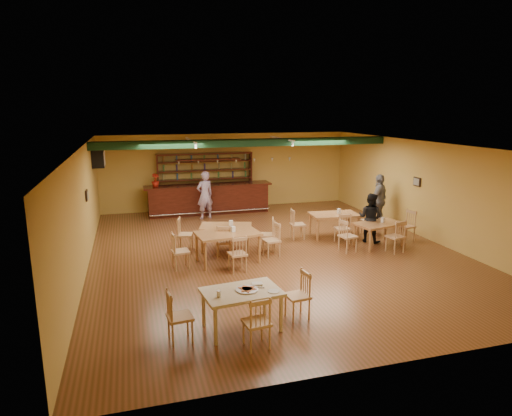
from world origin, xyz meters
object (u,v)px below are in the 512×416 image
object	(u,v)px
dining_table_a	(226,238)
patron_right_a	(370,218)
bar_counter	(209,199)
dining_table_b	(334,225)
dining_table_c	(228,247)
patron_bar	(205,195)
near_table	(242,310)
dining_table_d	(378,234)

from	to	relation	value
dining_table_a	patron_right_a	world-z (taller)	patron_right_a
bar_counter	dining_table_b	size ratio (longest dim) A/B	3.27
dining_table_a	dining_table_b	distance (m)	3.60
bar_counter	dining_table_c	distance (m)	5.73
patron_bar	patron_right_a	bearing A→B (deg)	117.37
dining_table_a	near_table	size ratio (longest dim) A/B	1.03
near_table	patron_right_a	size ratio (longest dim) A/B	0.93
dining_table_c	near_table	distance (m)	3.68
bar_counter	dining_table_b	xyz separation A→B (m)	(3.25, -4.28, -0.19)
patron_bar	dining_table_c	bearing A→B (deg)	69.27
bar_counter	dining_table_d	distance (m)	6.88
patron_right_a	dining_table_c	bearing A→B (deg)	58.93
near_table	patron_right_a	xyz separation A→B (m)	(5.09, 4.27, 0.38)
dining_table_a	dining_table_b	xyz separation A→B (m)	(3.58, 0.40, 0.01)
patron_right_a	patron_bar	bearing A→B (deg)	6.55
dining_table_b	near_table	world-z (taller)	near_table
bar_counter	dining_table_b	bearing A→B (deg)	-52.79
dining_table_b	dining_table_d	distance (m)	1.50
dining_table_c	patron_right_a	distance (m)	4.61
dining_table_c	dining_table_d	world-z (taller)	dining_table_c
bar_counter	patron_right_a	bearing A→B (deg)	-51.44
dining_table_b	patron_bar	distance (m)	4.96
patron_bar	patron_right_a	xyz separation A→B (m)	(4.33, -4.25, -0.13)
bar_counter	near_table	size ratio (longest dim) A/B	3.47
dining_table_c	patron_bar	distance (m)	4.91
dining_table_a	dining_table_d	world-z (taller)	dining_table_a
bar_counter	dining_table_d	xyz separation A→B (m)	(4.08, -5.53, -0.22)
dining_table_d	patron_bar	bearing A→B (deg)	120.39
dining_table_b	dining_table_c	distance (m)	4.01
dining_table_a	dining_table_d	size ratio (longest dim) A/B	1.04
dining_table_c	patron_right_a	bearing A→B (deg)	1.43
dining_table_d	near_table	world-z (taller)	near_table
near_table	patron_bar	size ratio (longest dim) A/B	0.79
dining_table_c	near_table	xyz separation A→B (m)	(-0.54, -3.64, -0.03)
patron_bar	dining_table_d	bearing A→B (deg)	114.69
dining_table_a	dining_table_d	xyz separation A→B (m)	(4.41, -0.85, -0.01)
dining_table_b	patron_right_a	distance (m)	1.19
dining_table_b	dining_table_a	bearing A→B (deg)	-169.06
patron_right_a	dining_table_d	bearing A→B (deg)	145.23
dining_table_d	patron_bar	xyz separation A→B (m)	(-4.36, 4.71, 0.53)
dining_table_b	dining_table_d	world-z (taller)	dining_table_b
dining_table_b	near_table	bearing A→B (deg)	-125.71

